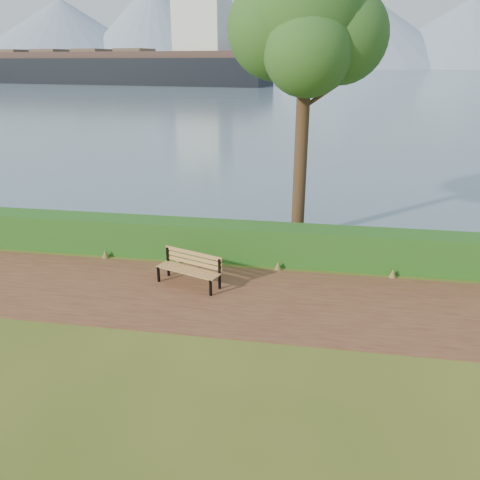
# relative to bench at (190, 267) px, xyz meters

# --- Properties ---
(ground) EXTENTS (140.00, 140.00, 0.00)m
(ground) POSITION_rel_bench_xyz_m (0.43, -0.85, -0.47)
(ground) COLOR #445618
(ground) RESTS_ON ground
(path) EXTENTS (40.00, 3.40, 0.01)m
(path) POSITION_rel_bench_xyz_m (0.43, -0.55, -0.47)
(path) COLOR #532D1C
(path) RESTS_ON ground
(hedge) EXTENTS (32.00, 0.85, 1.00)m
(hedge) POSITION_rel_bench_xyz_m (0.43, 1.75, 0.03)
(hedge) COLOR #1D4B15
(hedge) RESTS_ON ground
(water) EXTENTS (700.00, 510.00, 0.00)m
(water) POSITION_rel_bench_xyz_m (0.43, 259.15, -0.47)
(water) COLOR #415869
(water) RESTS_ON ground
(mountains) EXTENTS (585.00, 190.00, 70.00)m
(mountains) POSITION_rel_bench_xyz_m (-8.74, 405.20, 27.22)
(mountains) COLOR gray
(mountains) RESTS_ON ground
(bench) EXTENTS (1.69, 0.99, 0.82)m
(bench) POSITION_rel_bench_xyz_m (0.00, 0.00, 0.00)
(bench) COLOR black
(bench) RESTS_ON ground
(tree) EXTENTS (4.27, 3.58, 8.21)m
(tree) POSITION_rel_bench_xyz_m (2.39, 3.59, 5.63)
(tree) COLOR #362316
(tree) RESTS_ON ground
(cargo_ship) EXTENTS (80.98, 24.51, 24.28)m
(cargo_ship) POSITION_rel_bench_xyz_m (-45.57, 100.61, 3.15)
(cargo_ship) COLOR black
(cargo_ship) RESTS_ON ground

